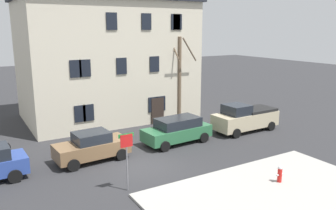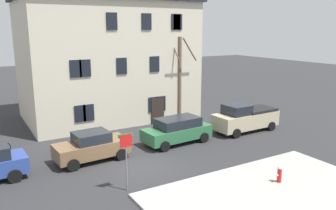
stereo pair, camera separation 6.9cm
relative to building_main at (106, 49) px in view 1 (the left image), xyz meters
name	(u,v)px [view 1 (the left image)]	position (x,y,z in m)	size (l,w,h in m)	color
ground_plane	(140,166)	(-2.61, -11.57, -5.82)	(120.00, 120.00, 0.00)	#2D2D30
sidewalk_slab	(270,195)	(0.95, -17.80, -5.76)	(11.16, 6.55, 0.12)	#A8A59E
building_main	(106,49)	(0.00, 0.00, 0.00)	(14.01, 9.20, 11.48)	beige
tree_bare_mid	(179,76)	(4.54, -4.36, -2.14)	(2.12, 2.14, 6.87)	brown
car_brown_sedan	(92,146)	(-4.64, -9.43, -4.96)	(4.32, 2.23, 1.72)	brown
car_green_wagon	(177,130)	(1.26, -9.28, -4.91)	(4.75, 2.33, 1.73)	#2D6B42
pickup_truck_beige	(245,118)	(7.06, -9.53, -4.80)	(5.15, 2.21, 2.11)	#C6B793
fire_hydrant	(280,174)	(2.28, -17.13, -5.27)	(0.42, 0.22, 0.82)	red
street_sign_pole	(127,151)	(-4.43, -13.95, -3.85)	(0.76, 0.07, 2.81)	slate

